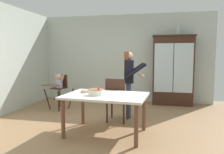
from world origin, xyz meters
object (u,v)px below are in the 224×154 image
object	(u,v)px
dining_table	(106,99)
serving_bowl	(85,91)
china_cabinet	(173,70)
ceramic_vase	(178,31)
adult_person	(129,76)
high_chair_with_toddler	(59,85)
birthday_cake	(96,92)
dining_chair_far_side	(116,97)

from	to	relation	value
dining_table	serving_bowl	xyz separation A→B (m)	(-0.43, 0.13, 0.12)
china_cabinet	ceramic_vase	bearing A→B (deg)	1.87
adult_person	ceramic_vase	bearing A→B (deg)	-47.79
adult_person	high_chair_with_toddler	bearing A→B (deg)	68.13
high_chair_with_toddler	ceramic_vase	bearing A→B (deg)	43.25
adult_person	birthday_cake	xyz separation A→B (m)	(-0.43, -1.27, -0.17)
high_chair_with_toddler	adult_person	xyz separation A→B (m)	(1.94, -0.38, 0.31)
china_cabinet	adult_person	xyz separation A→B (m)	(-1.07, -1.58, -0.05)
dining_chair_far_side	high_chair_with_toddler	bearing A→B (deg)	-21.51
ceramic_vase	adult_person	world-z (taller)	ceramic_vase
dining_table	birthday_cake	xyz separation A→B (m)	(-0.16, -0.09, 0.14)
china_cabinet	dining_table	world-z (taller)	china_cabinet
china_cabinet	birthday_cake	bearing A→B (deg)	-117.78
high_chair_with_toddler	dining_table	bearing A→B (deg)	-20.89
china_cabinet	adult_person	world-z (taller)	china_cabinet
adult_person	dining_chair_far_side	xyz separation A→B (m)	(-0.21, -0.46, -0.41)
high_chair_with_toddler	dining_table	world-z (taller)	high_chair_with_toddler
high_chair_with_toddler	dining_chair_far_side	size ratio (longest dim) A/B	0.99
serving_bowl	high_chair_with_toddler	bearing A→B (deg)	130.96
dining_table	serving_bowl	world-z (taller)	serving_bowl
ceramic_vase	dining_table	world-z (taller)	ceramic_vase
birthday_cake	dining_chair_far_side	world-z (taller)	dining_chair_far_side
adult_person	dining_table	world-z (taller)	adult_person
dining_chair_far_side	dining_table	bearing A→B (deg)	89.67
high_chair_with_toddler	china_cabinet	bearing A→B (deg)	43.92
ceramic_vase	dining_chair_far_side	xyz separation A→B (m)	(-1.40, -2.04, -1.58)
birthday_cake	adult_person	bearing A→B (deg)	71.40
serving_bowl	ceramic_vase	bearing A→B (deg)	54.36
birthday_cake	serving_bowl	world-z (taller)	birthday_cake
high_chair_with_toddler	serving_bowl	distance (m)	1.89
china_cabinet	serving_bowl	bearing A→B (deg)	-123.99
adult_person	dining_chair_far_side	bearing A→B (deg)	144.80
high_chair_with_toddler	dining_chair_far_side	distance (m)	1.92
birthday_cake	dining_chair_far_side	size ratio (longest dim) A/B	0.29
china_cabinet	ceramic_vase	distance (m)	1.13
ceramic_vase	china_cabinet	bearing A→B (deg)	-178.13
high_chair_with_toddler	adult_person	distance (m)	2.00
china_cabinet	high_chair_with_toddler	distance (m)	3.26
adult_person	birthday_cake	size ratio (longest dim) A/B	5.47
adult_person	birthday_cake	distance (m)	1.35
high_chair_with_toddler	adult_person	world-z (taller)	adult_person
china_cabinet	dining_chair_far_side	xyz separation A→B (m)	(-1.28, -2.04, -0.46)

